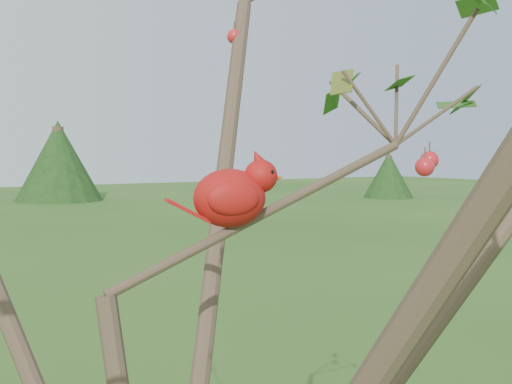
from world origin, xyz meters
TOP-DOWN VIEW (x-y plane):
  - crabapple_tree at (0.03, -0.02)m, footprint 2.35×2.05m
  - cardinal at (0.18, 0.08)m, footprint 0.22×0.13m

SIDE VIEW (x-z plane):
  - cardinal at x=0.18m, z-range 2.03..2.19m
  - crabapple_tree at x=0.03m, z-range 0.65..3.60m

